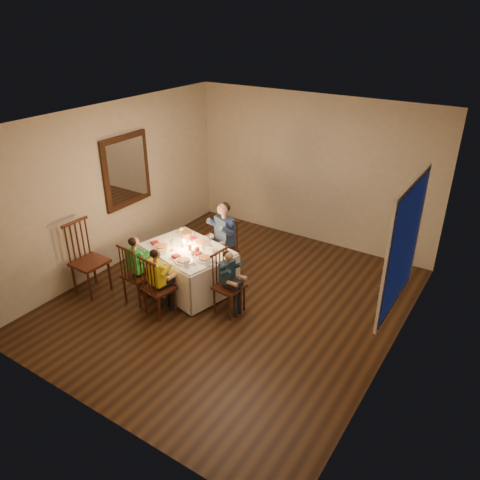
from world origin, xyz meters
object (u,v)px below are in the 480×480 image
Objects in this scene: dining_table at (188,260)px; chair_near_right at (161,312)px; child_teal at (229,311)px; child_green at (141,299)px; serving_bowl at (186,235)px; chair_extra at (94,291)px; chair_near_left at (141,299)px; adult at (224,272)px; chair_adult at (224,272)px; chair_end at (229,311)px; child_yellow at (161,312)px.

dining_table is 1.61× the size of chair_near_right.
child_teal reaches higher than chair_near_right.
serving_bowl reaches higher than child_green.
chair_extra reaches higher than chair_near_right.
chair_near_right is 0.49m from child_green.
adult is (0.58, 1.32, 0.00)m from chair_near_left.
chair_extra reaches higher than chair_adult.
chair_end is 2.12m from chair_extra.
serving_bowl is (0.88, 1.17, 0.70)m from chair_extra.
child_green is at bearing -98.56° from serving_bowl.
chair_near_left is at bearing -92.78° from chair_adult.
adult reaches higher than chair_extra.
child_teal is at bearing -135.71° from chair_near_right.
chair_extra is (-1.31, -1.54, 0.00)m from chair_adult.
adult is at bearing -109.21° from chair_near_left.
serving_bowl reaches higher than chair_near_left.
serving_bowl is at bearing -62.75° from chair_near_right.
child_teal is 4.54× the size of serving_bowl.
child_green is (-0.58, -1.32, 0.00)m from adult.
chair_extra is 1.11× the size of child_yellow.
chair_adult and chair_end have the same top height.
chair_near_right is at bearing 130.89° from chair_end.
serving_bowl reaches higher than chair_extra.
chair_near_right is at bearing -73.02° from chair_adult.
chair_near_right is 1.00× the size of chair_end.
chair_adult is at bearing -109.21° from chair_near_left.
dining_table is 1.61× the size of chair_end.
child_green reaches higher than chair_near_left.
dining_table is at bearing -117.26° from chair_near_left.
serving_bowl is (0.14, 0.94, 0.70)m from child_green.
chair_adult is 1.41m from chair_near_right.
chair_near_right is 1.41m from adult.
chair_extra is 1.23m from child_yellow.
chair_adult is 0.77× the size of adult.
serving_bowl is at bearing -118.54° from adult.
child_yellow is (0.48, -0.09, 0.00)m from child_green.
chair_near_left is 0.90× the size of child_green.
chair_extra is 1.17× the size of child_teal.
adult is at bearing 44.56° from child_teal.
chair_extra is 5.33× the size of serving_bowl.
chair_extra is 0.77m from child_green.
chair_adult is 1.41m from child_yellow.
dining_table is 1.01m from chair_end.
chair_end is at bearing -30.29° from adult.
chair_end is 0.91× the size of child_yellow.
child_yellow is (-0.78, -0.55, 0.00)m from chair_end.
chair_near_right is 1.29m from serving_bowl.
chair_extra reaches higher than child_teal.
dining_table reaches higher than child_green.
chair_adult is at bearing -109.21° from child_green.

